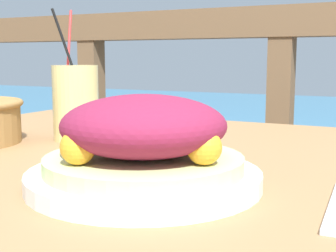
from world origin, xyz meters
name	(u,v)px	position (x,y,z in m)	size (l,w,h in m)	color
patio_table	(173,208)	(0.00, 0.00, 0.63)	(1.24, 0.89, 0.71)	#997047
railing_fence	(280,113)	(0.00, 0.75, 0.70)	(2.80, 0.08, 1.01)	brown
salad_plate	(144,148)	(0.04, -0.17, 0.76)	(0.28, 0.28, 0.11)	white
drink_glass	(76,102)	(-0.23, 0.06, 0.78)	(0.09, 0.09, 0.25)	#DBCC7F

